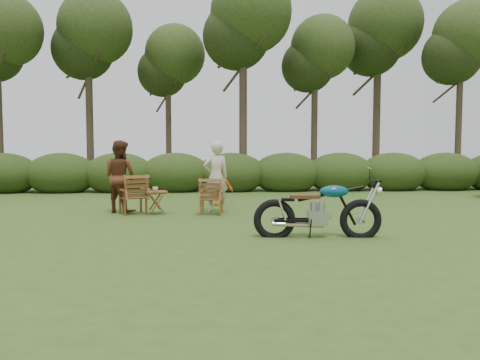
{
  "coord_description": "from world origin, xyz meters",
  "views": [
    {
      "loc": [
        -0.84,
        -7.83,
        1.58
      ],
      "look_at": [
        -0.18,
        1.82,
        0.9
      ],
      "focal_mm": 35.0,
      "sensor_mm": 36.0,
      "label": 1
    }
  ],
  "objects": [
    {
      "name": "lawn_chair_right",
      "position": [
        -0.76,
        3.15,
        0.0
      ],
      "size": [
        0.65,
        0.65,
        0.86
      ],
      "primitive_type": null,
      "rotation": [
        0.0,
        0.0,
        3.02
      ],
      "color": "#5C3417",
      "rests_on": "ground"
    },
    {
      "name": "lawn_chair_left",
      "position": [
        -2.62,
        3.31,
        0.0
      ],
      "size": [
        0.85,
        0.85,
        0.93
      ],
      "primitive_type": null,
      "rotation": [
        0.0,
        0.0,
        3.57
      ],
      "color": "brown",
      "rests_on": "ground"
    },
    {
      "name": "tree_line",
      "position": [
        0.5,
        9.74,
        3.81
      ],
      "size": [
        22.52,
        11.62,
        8.14
      ],
      "color": "#3C2F20",
      "rests_on": "ground"
    },
    {
      "name": "motorcycle",
      "position": [
        1.08,
        0.2,
        0.0
      ],
      "size": [
        2.18,
        0.97,
        1.21
      ],
      "primitive_type": null,
      "rotation": [
        0.0,
        0.0,
        -0.08
      ],
      "color": "#0B7796",
      "rests_on": "ground"
    },
    {
      "name": "side_table",
      "position": [
        -2.07,
        3.27,
        0.27
      ],
      "size": [
        0.63,
        0.57,
        0.54
      ],
      "primitive_type": null,
      "rotation": [
        0.0,
        0.0,
        0.29
      ],
      "color": "#5A3916",
      "rests_on": "ground"
    },
    {
      "name": "adult_b",
      "position": [
        -2.97,
        3.61,
        0.0
      ],
      "size": [
        1.07,
        1.0,
        1.75
      ],
      "primitive_type": "imported",
      "rotation": [
        0.0,
        0.0,
        2.62
      ],
      "color": "#542B18",
      "rests_on": "ground"
    },
    {
      "name": "adult_a",
      "position": [
        -0.65,
        3.57,
        0.0
      ],
      "size": [
        0.72,
        0.57,
        1.72
      ],
      "primitive_type": "imported",
      "rotation": [
        0.0,
        0.0,
        3.42
      ],
      "color": "beige",
      "rests_on": "ground"
    },
    {
      "name": "cup",
      "position": [
        -2.09,
        3.29,
        0.59
      ],
      "size": [
        0.15,
        0.15,
        0.11
      ],
      "primitive_type": "imported",
      "rotation": [
        0.0,
        0.0,
        -0.16
      ],
      "color": "beige",
      "rests_on": "side_table"
    },
    {
      "name": "child",
      "position": [
        -0.55,
        4.7,
        0.0
      ],
      "size": [
        0.79,
        0.49,
        1.17
      ],
      "primitive_type": "imported",
      "rotation": [
        0.0,
        0.0,
        3.22
      ],
      "color": "#EF4216",
      "rests_on": "ground"
    },
    {
      "name": "ground",
      "position": [
        0.0,
        0.0,
        0.0
      ],
      "size": [
        80.0,
        80.0,
        0.0
      ],
      "primitive_type": "plane",
      "color": "#304D19",
      "rests_on": "ground"
    }
  ]
}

